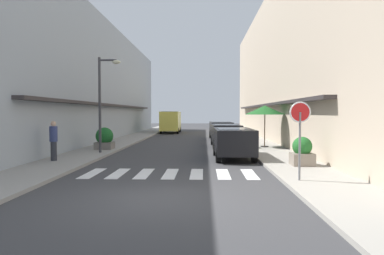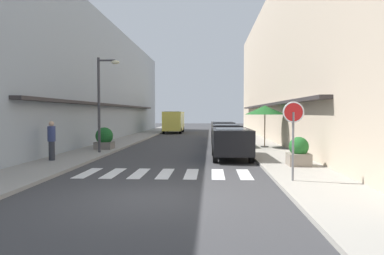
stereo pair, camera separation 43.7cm
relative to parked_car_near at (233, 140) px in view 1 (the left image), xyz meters
The scene contains 16 objects.
ground_plane 10.13m from the parked_car_near, 105.04° to the left, with size 97.41×97.41×0.00m, color #38383A.
sidewalk_left 12.33m from the parked_car_near, 127.61° to the left, with size 2.44×61.99×0.12m, color gray.
sidewalk_right 10.04m from the parked_car_near, 76.88° to the left, with size 2.44×61.99×0.12m, color #9E998E.
building_row_left 16.12m from the parked_car_near, 135.69° to the left, with size 5.50×41.85×9.29m.
building_row_right 13.38m from the parked_car_near, 61.34° to the left, with size 5.50×41.85×11.46m.
crosswalk 5.06m from the parked_car_near, 121.73° to the right, with size 6.15×2.20×0.01m.
parked_car_near is the anchor object (origin of this frame).
parked_car_mid 6.06m from the parked_car_near, 90.00° to the left, with size 1.89×4.16×1.47m.
parked_car_far 12.63m from the parked_car_near, 90.00° to the left, with size 1.92×3.98×1.47m.
delivery_van 22.60m from the parked_car_near, 103.01° to the left, with size 2.04×5.41×2.37m.
round_street_sign 6.22m from the parked_car_near, 75.37° to the right, with size 0.65×0.07×2.43m.
street_lamp 7.24m from the parked_car_near, 167.02° to the left, with size 1.19×0.28×5.00m.
cafe_umbrella 5.55m from the parked_car_near, 64.53° to the left, with size 2.42×2.42×2.54m.
planter_corner 3.72m from the parked_car_near, 47.53° to the right, with size 0.85×0.85×1.14m.
planter_midblock 7.86m from the parked_car_near, 155.44° to the left, with size 1.00×1.00×1.26m.
pedestrian_walking_near 8.16m from the parked_car_near, 167.67° to the right, with size 0.34×0.34×1.73m.
Camera 1 is at (1.21, -8.94, 2.20)m, focal length 33.11 mm.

